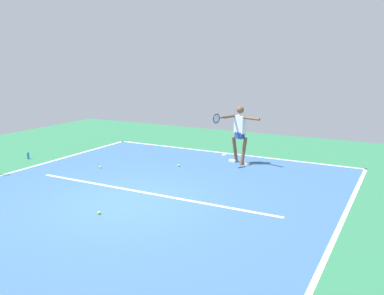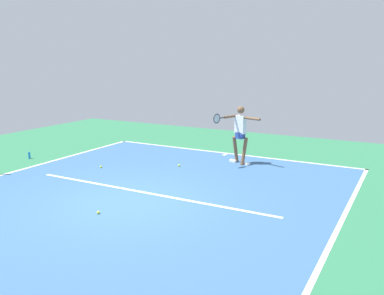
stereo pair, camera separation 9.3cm
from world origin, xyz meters
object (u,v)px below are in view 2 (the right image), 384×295
object	(u,v)px
tennis_player	(240,131)
tennis_ball_far_corner	(101,167)
tennis_ball_near_service_line	(179,165)
tennis_ball_by_baseline	(98,212)
water_bottle	(29,155)

from	to	relation	value
tennis_player	tennis_ball_far_corner	world-z (taller)	tennis_player
tennis_player	tennis_ball_near_service_line	size ratio (longest dim) A/B	27.51
tennis_player	tennis_ball_by_baseline	bearing A→B (deg)	96.28
tennis_ball_by_baseline	water_bottle	xyz separation A→B (m)	(5.34, -2.74, 0.08)
tennis_player	tennis_ball_by_baseline	world-z (taller)	tennis_player
tennis_ball_near_service_line	tennis_ball_far_corner	size ratio (longest dim) A/B	1.00
tennis_player	water_bottle	xyz separation A→B (m)	(6.32, 2.70, -0.94)
tennis_ball_far_corner	tennis_ball_by_baseline	bearing A→B (deg)	129.99
tennis_ball_near_service_line	tennis_ball_far_corner	distance (m)	2.36
tennis_ball_by_baseline	tennis_ball_near_service_line	distance (m)	4.26
tennis_player	water_bottle	distance (m)	6.94
tennis_player	tennis_ball_far_corner	xyz separation A→B (m)	(3.46, 2.49, -1.02)
tennis_ball_near_service_line	water_bottle	xyz separation A→B (m)	(4.85, 1.49, 0.08)
tennis_ball_far_corner	water_bottle	bearing A→B (deg)	4.14
tennis_ball_far_corner	tennis_ball_near_service_line	bearing A→B (deg)	-147.03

